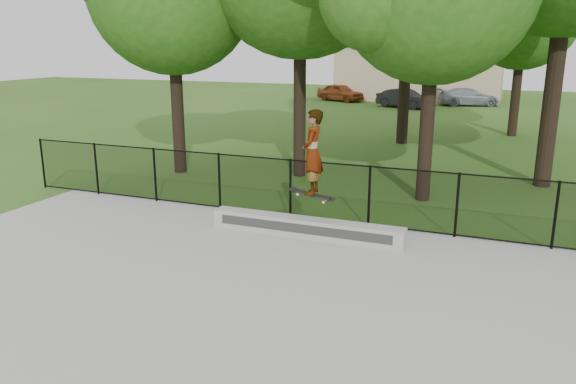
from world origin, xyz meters
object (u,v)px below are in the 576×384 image
car_c (469,97)px  skater_airborne (313,154)px  car_a (340,92)px  car_b (404,98)px  grind_ledge (306,227)px

car_c → skater_airborne: skater_airborne is taller
car_a → car_c: (9.28, 0.24, -0.03)m
car_b → car_c: car_b is taller
grind_ledge → car_a: 30.97m
car_b → grind_ledge: bearing=-152.3°
grind_ledge → skater_airborne: skater_airborne is taller
car_a → car_b: size_ratio=1.08×
grind_ledge → car_b: car_b is taller
car_b → skater_airborne: size_ratio=1.74×
skater_airborne → car_a: bearing=105.5°
car_b → skater_airborne: bearing=-151.9°
grind_ledge → car_a: car_a is taller
grind_ledge → car_b: 27.29m
grind_ledge → car_b: (-2.80, 27.14, 0.36)m
car_a → car_c: size_ratio=0.97×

